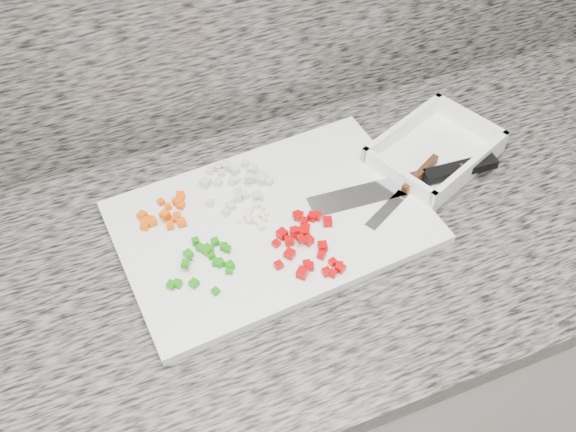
{
  "coord_description": "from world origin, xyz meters",
  "views": [
    {
      "loc": [
        -0.15,
        0.83,
        1.71
      ],
      "look_at": [
        0.1,
        1.46,
        0.94
      ],
      "focal_mm": 40.0,
      "sensor_mm": 36.0,
      "label": 1
    }
  ],
  "objects": [
    {
      "name": "garlic_pile",
      "position": [
        0.05,
        1.49,
        0.92
      ],
      "size": [
        0.06,
        0.06,
        0.01
      ],
      "color": "#F6ECBE",
      "rests_on": "cutting_board"
    },
    {
      "name": "tray",
      "position": [
        0.41,
        1.52,
        0.92
      ],
      "size": [
        0.27,
        0.23,
        0.05
      ],
      "rotation": [
        0.0,
        0.0,
        0.4
      ],
      "color": "white",
      "rests_on": "countertop"
    },
    {
      "name": "onion_pile",
      "position": [
        0.05,
        1.58,
        0.92
      ],
      "size": [
        0.12,
        0.12,
        0.02
      ],
      "color": "beige",
      "rests_on": "cutting_board"
    },
    {
      "name": "countertop",
      "position": [
        0.0,
        1.44,
        0.88
      ],
      "size": [
        3.96,
        0.64,
        0.04
      ],
      "primitive_type": "cube",
      "color": "#69655D",
      "rests_on": "cabinet"
    },
    {
      "name": "cutting_board",
      "position": [
        0.08,
        1.48,
        0.91
      ],
      "size": [
        0.52,
        0.37,
        0.02
      ],
      "primitive_type": "cube",
      "rotation": [
        0.0,
        0.0,
        0.08
      ],
      "color": "white",
      "rests_on": "countertop"
    },
    {
      "name": "paring_knife",
      "position": [
        0.33,
        1.46,
        0.92
      ],
      "size": [
        0.19,
        0.11,
        0.02
      ],
      "rotation": [
        0.0,
        0.0,
        0.5
      ],
      "color": "silver",
      "rests_on": "cutting_board"
    },
    {
      "name": "cabinet",
      "position": [
        0.0,
        1.44,
        0.43
      ],
      "size": [
        3.92,
        0.62,
        0.86
      ],
      "primitive_type": "cube",
      "color": "beige",
      "rests_on": "ground"
    },
    {
      "name": "red_pepper_pile",
      "position": [
        0.11,
        1.41,
        0.92
      ],
      "size": [
        0.12,
        0.14,
        0.02
      ],
      "color": "#BD0204",
      "rests_on": "cutting_board"
    },
    {
      "name": "chef_knife",
      "position": [
        0.36,
        1.46,
        0.92
      ],
      "size": [
        0.35,
        0.06,
        0.02
      ],
      "rotation": [
        0.0,
        0.0,
        -0.07
      ],
      "color": "silver",
      "rests_on": "cutting_board"
    },
    {
      "name": "carrot_pile",
      "position": [
        -0.08,
        1.55,
        0.92
      ],
      "size": [
        0.09,
        0.07,
        0.02
      ],
      "color": "#F15805",
      "rests_on": "cutting_board"
    },
    {
      "name": "green_pepper_pile",
      "position": [
        -0.05,
        1.44,
        0.92
      ],
      "size": [
        0.12,
        0.11,
        0.02
      ],
      "color": "#1A830B",
      "rests_on": "cutting_board"
    }
  ]
}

